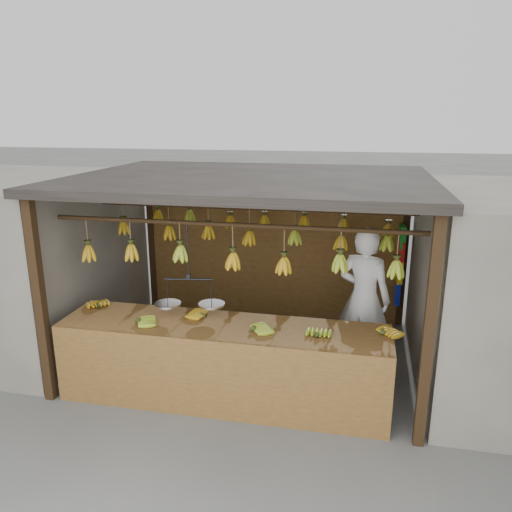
# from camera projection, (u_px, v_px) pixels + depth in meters

# --- Properties ---
(ground) EXTENTS (80.00, 80.00, 0.00)m
(ground) POSITION_uv_depth(u_px,v_px,m) (251.00, 355.00, 6.70)
(ground) COLOR #5B5B57
(stall) EXTENTS (4.30, 3.30, 2.40)m
(stall) POSITION_uv_depth(u_px,v_px,m) (256.00, 206.00, 6.47)
(stall) COLOR black
(stall) RESTS_ON ground
(neighbor_left) EXTENTS (3.00, 3.00, 2.30)m
(neighbor_left) POSITION_uv_depth(u_px,v_px,m) (5.00, 258.00, 7.10)
(neighbor_left) COLOR slate
(neighbor_left) RESTS_ON ground
(counter) EXTENTS (3.66, 0.82, 0.96)m
(counter) POSITION_uv_depth(u_px,v_px,m) (220.00, 346.00, 5.36)
(counter) COLOR brown
(counter) RESTS_ON ground
(hanging_bananas) EXTENTS (3.60, 2.22, 0.38)m
(hanging_bananas) POSITION_uv_depth(u_px,v_px,m) (251.00, 237.00, 6.26)
(hanging_bananas) COLOR #B58613
(hanging_bananas) RESTS_ON ground
(balance_scale) EXTENTS (0.77, 0.38, 0.94)m
(balance_scale) POSITION_uv_depth(u_px,v_px,m) (190.00, 300.00, 5.55)
(balance_scale) COLOR black
(balance_scale) RESTS_ON ground
(vendor) EXTENTS (0.78, 0.64, 1.82)m
(vendor) POSITION_uv_depth(u_px,v_px,m) (364.00, 298.00, 6.19)
(vendor) COLOR white
(vendor) RESTS_ON ground
(bag_bundles) EXTENTS (0.08, 0.26, 1.19)m
(bag_bundles) POSITION_uv_depth(u_px,v_px,m) (400.00, 263.00, 7.31)
(bag_bundles) COLOR #199926
(bag_bundles) RESTS_ON ground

